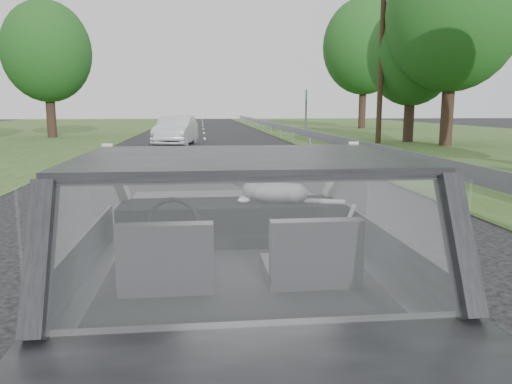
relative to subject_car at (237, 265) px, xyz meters
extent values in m
plane|color=#3F4044|center=(0.00, 0.00, -0.72)|extent=(140.00, 140.00, 0.00)
cube|color=black|center=(0.00, 0.00, 0.00)|extent=(1.80, 4.00, 1.45)
cube|color=black|center=(0.00, 0.62, 0.12)|extent=(1.58, 0.45, 0.30)
cube|color=black|center=(-0.40, -0.29, 0.16)|extent=(0.50, 0.72, 0.42)
cube|color=black|center=(0.40, -0.29, 0.16)|extent=(0.50, 0.72, 0.42)
torus|color=black|center=(-0.40, 0.33, 0.20)|extent=(0.36, 0.36, 0.04)
ellipsoid|color=gray|center=(0.33, 0.57, 0.36)|extent=(0.62, 0.30, 0.27)
cube|color=#9A9EA5|center=(4.30, 10.00, -0.15)|extent=(0.05, 90.00, 0.32)
imported|color=silver|center=(-1.28, 19.35, -0.07)|extent=(2.10, 4.15, 1.31)
cube|color=#1E6933|center=(6.11, 26.86, 0.63)|extent=(0.31, 1.08, 2.71)
cylinder|color=black|center=(8.01, 19.61, 3.05)|extent=(0.32, 0.32, 7.56)
camera|label=1|loc=(-0.21, -2.94, 0.96)|focal=35.00mm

